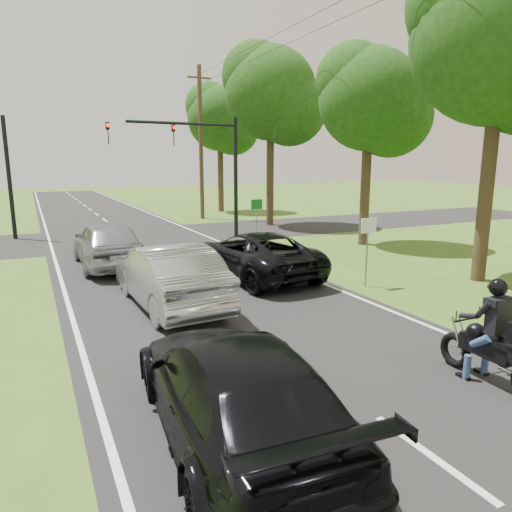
# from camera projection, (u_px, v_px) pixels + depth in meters

# --- Properties ---
(ground) EXTENTS (140.00, 140.00, 0.00)m
(ground) POSITION_uv_depth(u_px,v_px,m) (280.00, 347.00, 9.43)
(ground) COLOR #375818
(ground) RESTS_ON ground
(road) EXTENTS (8.00, 100.00, 0.01)m
(road) POSITION_uv_depth(u_px,v_px,m) (158.00, 258.00, 18.21)
(road) COLOR black
(road) RESTS_ON ground
(cross_road) EXTENTS (60.00, 7.00, 0.01)m
(cross_road) POSITION_uv_depth(u_px,v_px,m) (128.00, 237.00, 23.48)
(cross_road) COLOR black
(cross_road) RESTS_ON ground
(motorcycle_rider) EXTENTS (0.63, 2.21, 1.91)m
(motorcycle_rider) POSITION_uv_depth(u_px,v_px,m) (497.00, 345.00, 7.64)
(motorcycle_rider) COLOR black
(motorcycle_rider) RESTS_ON ground
(dark_suv) EXTENTS (2.90, 5.62, 1.51)m
(dark_suv) POSITION_uv_depth(u_px,v_px,m) (255.00, 254.00, 15.16)
(dark_suv) COLOR black
(dark_suv) RESTS_ON road
(silver_sedan) EXTENTS (1.96, 5.12, 1.67)m
(silver_sedan) POSITION_uv_depth(u_px,v_px,m) (169.00, 275.00, 12.02)
(silver_sedan) COLOR #A7A7AB
(silver_sedan) RESTS_ON road
(silver_suv) EXTENTS (2.09, 5.12, 1.74)m
(silver_suv) POSITION_uv_depth(u_px,v_px,m) (107.00, 243.00, 16.60)
(silver_suv) COLOR #96999D
(silver_suv) RESTS_ON road
(dark_car_behind) EXTENTS (2.48, 5.24, 1.47)m
(dark_car_behind) POSITION_uv_depth(u_px,v_px,m) (235.00, 388.00, 6.16)
(dark_car_behind) COLOR black
(dark_car_behind) RESTS_ON road
(traffic_signal) EXTENTS (6.38, 0.44, 6.00)m
(traffic_signal) POSITION_uv_depth(u_px,v_px,m) (201.00, 155.00, 22.35)
(traffic_signal) COLOR black
(traffic_signal) RESTS_ON ground
(signal_pole_far) EXTENTS (0.20, 0.20, 6.00)m
(signal_pole_far) POSITION_uv_depth(u_px,v_px,m) (9.00, 179.00, 22.39)
(signal_pole_far) COLOR black
(signal_pole_far) RESTS_ON ground
(utility_pole_far) EXTENTS (1.60, 0.28, 10.00)m
(utility_pole_far) POSITION_uv_depth(u_px,v_px,m) (201.00, 143.00, 30.43)
(utility_pole_far) COLOR #4E3823
(utility_pole_far) RESTS_ON ground
(sign_white) EXTENTS (0.55, 0.07, 2.12)m
(sign_white) POSITION_uv_depth(u_px,v_px,m) (368.00, 235.00, 13.77)
(sign_white) COLOR slate
(sign_white) RESTS_ON ground
(sign_green) EXTENTS (0.55, 0.07, 2.12)m
(sign_green) POSITION_uv_depth(u_px,v_px,m) (257.00, 211.00, 20.88)
(sign_green) COLOR slate
(sign_green) RESTS_ON ground
(tree_row_c) EXTENTS (4.80, 4.65, 8.76)m
(tree_row_c) POSITION_uv_depth(u_px,v_px,m) (377.00, 106.00, 20.15)
(tree_row_c) COLOR #332316
(tree_row_c) RESTS_ON ground
(tree_row_d) EXTENTS (5.76, 5.58, 10.45)m
(tree_row_d) POSITION_uv_depth(u_px,v_px,m) (277.00, 99.00, 26.62)
(tree_row_d) COLOR #332316
(tree_row_d) RESTS_ON ground
(tree_row_e) EXTENTS (5.28, 5.12, 9.61)m
(tree_row_e) POSITION_uv_depth(u_px,v_px,m) (224.00, 122.00, 34.83)
(tree_row_e) COLOR #332316
(tree_row_e) RESTS_ON ground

